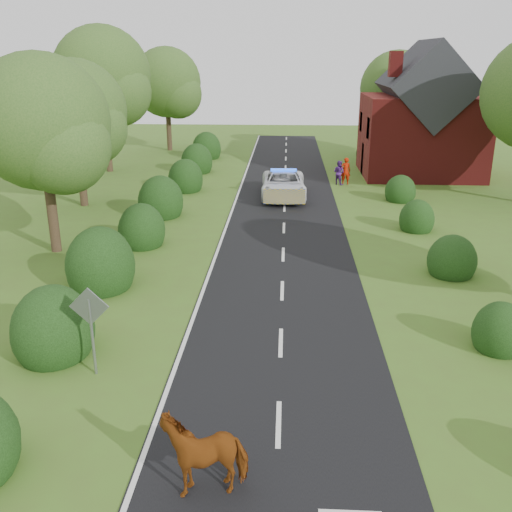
# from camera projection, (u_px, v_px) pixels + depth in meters

# --- Properties ---
(ground) EXTENTS (120.00, 120.00, 0.00)m
(ground) POSITION_uv_depth(u_px,v_px,m) (279.00, 424.00, 13.38)
(ground) COLOR #476323
(road) EXTENTS (6.00, 70.00, 0.02)m
(road) POSITION_uv_depth(u_px,v_px,m) (284.00, 234.00, 27.49)
(road) COLOR black
(road) RESTS_ON ground
(road_markings) EXTENTS (4.96, 70.00, 0.01)m
(road_markings) POSITION_uv_depth(u_px,v_px,m) (248.00, 247.00, 25.61)
(road_markings) COLOR white
(road_markings) RESTS_ON road
(hedgerow_left) EXTENTS (2.75, 50.41, 3.00)m
(hedgerow_left) POSITION_uv_depth(u_px,v_px,m) (132.00, 238.00, 24.46)
(hedgerow_left) COLOR black
(hedgerow_left) RESTS_ON ground
(hedgerow_right) EXTENTS (2.10, 45.78, 2.10)m
(hedgerow_right) POSITION_uv_depth(u_px,v_px,m) (444.00, 251.00, 23.40)
(hedgerow_right) COLOR black
(hedgerow_right) RESTS_ON ground
(tree_left_a) EXTENTS (5.74, 5.60, 8.38)m
(tree_left_a) POSITION_uv_depth(u_px,v_px,m) (46.00, 128.00, 23.24)
(tree_left_a) COLOR #332316
(tree_left_a) RESTS_ON ground
(tree_left_b) EXTENTS (5.74, 5.60, 8.07)m
(tree_left_b) POSITION_uv_depth(u_px,v_px,m) (79.00, 116.00, 30.95)
(tree_left_b) COLOR #332316
(tree_left_b) RESTS_ON ground
(tree_left_c) EXTENTS (6.97, 6.80, 10.22)m
(tree_left_c) POSITION_uv_depth(u_px,v_px,m) (106.00, 79.00, 39.90)
(tree_left_c) COLOR #332316
(tree_left_c) RESTS_ON ground
(tree_left_d) EXTENTS (6.15, 6.00, 8.89)m
(tree_left_d) POSITION_uv_depth(u_px,v_px,m) (169.00, 85.00, 49.50)
(tree_left_d) COLOR #332316
(tree_left_d) RESTS_ON ground
(tree_right_c) EXTENTS (6.15, 6.00, 8.58)m
(tree_right_c) POSITION_uv_depth(u_px,v_px,m) (400.00, 91.00, 46.73)
(tree_right_c) COLOR #332316
(tree_right_c) RESTS_ON ground
(road_sign) EXTENTS (1.06, 0.08, 2.53)m
(road_sign) POSITION_uv_depth(u_px,v_px,m) (90.00, 319.00, 14.96)
(road_sign) COLOR gray
(road_sign) RESTS_ON ground
(house) EXTENTS (8.00, 7.40, 9.17)m
(house) POSITION_uv_depth(u_px,v_px,m) (422.00, 121.00, 39.85)
(house) COLOR maroon
(house) RESTS_ON ground
(cow) EXTENTS (2.19, 1.57, 1.40)m
(cow) POSITION_uv_depth(u_px,v_px,m) (205.00, 454.00, 11.33)
(cow) COLOR #78340E
(cow) RESTS_ON ground
(police_van) EXTENTS (2.73, 5.74, 1.71)m
(police_van) POSITION_uv_depth(u_px,v_px,m) (283.00, 184.00, 34.42)
(police_van) COLOR silver
(police_van) RESTS_ON ground
(pedestrian_red) EXTENTS (0.66, 0.44, 1.78)m
(pedestrian_red) POSITION_uv_depth(u_px,v_px,m) (346.00, 171.00, 37.76)
(pedestrian_red) COLOR #AB1A05
(pedestrian_red) RESTS_ON ground
(pedestrian_purple) EXTENTS (0.98, 0.95, 1.59)m
(pedestrian_purple) POSITION_uv_depth(u_px,v_px,m) (339.00, 173.00, 37.75)
(pedestrian_purple) COLOR #4F2174
(pedestrian_purple) RESTS_ON ground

